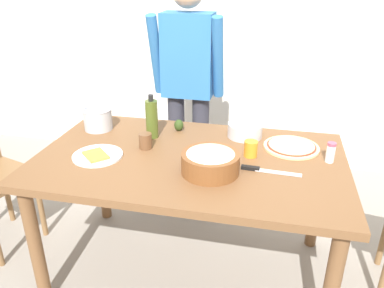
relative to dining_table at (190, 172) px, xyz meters
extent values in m
plane|color=gray|center=(0.00, 0.00, -0.67)|extent=(8.00, 8.00, 0.00)
cube|color=silver|center=(0.00, 1.60, 0.63)|extent=(5.60, 0.10, 2.60)
cube|color=brown|center=(0.00, 0.00, 0.07)|extent=(1.60, 0.96, 0.04)
cylinder|color=brown|center=(-0.72, -0.40, -0.31)|extent=(0.07, 0.07, 0.72)
cylinder|color=brown|center=(-0.72, 0.40, -0.31)|extent=(0.07, 0.07, 0.72)
cylinder|color=brown|center=(0.72, 0.40, -0.31)|extent=(0.07, 0.07, 0.72)
cylinder|color=#2D2D38|center=(-0.28, 0.76, -0.24)|extent=(0.12, 0.12, 0.85)
cylinder|color=#2D2D38|center=(-0.10, 0.76, -0.24)|extent=(0.12, 0.12, 0.85)
cube|color=#2D6BAD|center=(-0.19, 0.76, 0.46)|extent=(0.34, 0.20, 0.55)
cylinder|color=#2D6BAD|center=(-0.40, 0.71, 0.46)|extent=(0.07, 0.21, 0.55)
cylinder|color=#2D6BAD|center=(0.02, 0.71, 0.46)|extent=(0.07, 0.21, 0.55)
cylinder|color=brown|center=(-1.04, 0.11, -0.44)|extent=(0.04, 0.04, 0.45)
cylinder|color=brown|center=(-1.36, 0.20, -0.44)|extent=(0.04, 0.04, 0.45)
cylinder|color=beige|center=(0.52, 0.22, 0.10)|extent=(0.30, 0.30, 0.01)
cylinder|color=#B22D1E|center=(0.52, 0.22, 0.10)|extent=(0.26, 0.26, 0.00)
cylinder|color=beige|center=(0.52, 0.22, 0.11)|extent=(0.25, 0.25, 0.00)
cylinder|color=white|center=(-0.47, -0.11, 0.10)|extent=(0.26, 0.26, 0.01)
cube|color=#CC8438|center=(-0.47, -0.13, 0.11)|extent=(0.17, 0.17, 0.01)
cylinder|color=brown|center=(0.13, -0.14, 0.14)|extent=(0.28, 0.28, 0.10)
ellipsoid|color=beige|center=(0.13, -0.14, 0.18)|extent=(0.25, 0.25, 0.05)
cylinder|color=#B7B7BC|center=(0.25, 0.33, 0.13)|extent=(0.20, 0.20, 0.08)
cylinder|color=#47561E|center=(-0.27, 0.20, 0.20)|extent=(0.07, 0.07, 0.22)
cylinder|color=black|center=(-0.27, 0.20, 0.33)|extent=(0.03, 0.03, 0.04)
cylinder|color=#B7B7BC|center=(-0.63, 0.25, 0.15)|extent=(0.17, 0.17, 0.12)
torus|color=#A5A5AD|center=(-0.63, 0.25, 0.21)|extent=(0.17, 0.17, 0.01)
cylinder|color=orange|center=(0.31, 0.08, 0.13)|extent=(0.07, 0.07, 0.08)
cylinder|color=brown|center=(-0.26, 0.05, 0.13)|extent=(0.07, 0.07, 0.08)
cylinder|color=white|center=(0.70, 0.10, 0.14)|extent=(0.04, 0.04, 0.09)
cylinder|color=#D84C66|center=(0.70, 0.10, 0.19)|extent=(0.04, 0.04, 0.02)
cube|color=silver|center=(0.45, -0.08, 0.09)|extent=(0.22, 0.04, 0.01)
cube|color=black|center=(0.32, -0.07, 0.10)|extent=(0.09, 0.03, 0.02)
ellipsoid|color=#2D4219|center=(-0.14, 0.33, 0.13)|extent=(0.06, 0.06, 0.07)
camera|label=1|loc=(0.40, -1.74, 0.99)|focal=35.85mm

